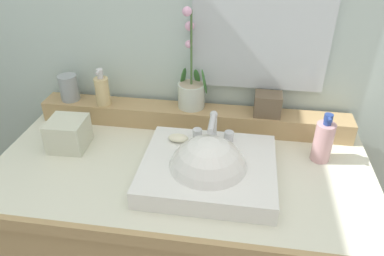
{
  "coord_description": "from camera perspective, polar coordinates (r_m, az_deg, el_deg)",
  "views": [
    {
      "loc": [
        0.19,
        -0.98,
        1.61
      ],
      "look_at": [
        0.04,
        -0.02,
        1.01
      ],
      "focal_mm": 34.17,
      "sensor_mm": 36.0,
      "label": 1
    }
  ],
  "objects": [
    {
      "name": "mirror",
      "position": [
        1.33,
        11.09,
        18.05
      ],
      "size": [
        0.49,
        0.02,
        0.6
      ],
      "primitive_type": "cube",
      "color": "silver"
    },
    {
      "name": "lotion_bottle",
      "position": [
        1.32,
        19.8,
        -1.92
      ],
      "size": [
        0.06,
        0.07,
        0.18
      ],
      "color": "#D7A1A5",
      "rests_on": "vanity_cabinet"
    },
    {
      "name": "soap_dispenser",
      "position": [
        1.47,
        -13.83,
        5.74
      ],
      "size": [
        0.06,
        0.06,
        0.15
      ],
      "color": "#D7BE84",
      "rests_on": "back_ledge"
    },
    {
      "name": "tissue_box",
      "position": [
        1.39,
        -18.75,
        -0.83
      ],
      "size": [
        0.13,
        0.13,
        0.11
      ],
      "primitive_type": "cube",
      "rotation": [
        0.0,
        0.0,
        0.04
      ],
      "color": "beige",
      "rests_on": "vanity_cabinet"
    },
    {
      "name": "sink_basin",
      "position": [
        1.18,
        2.51,
        -6.95
      ],
      "size": [
        0.43,
        0.37,
        0.28
      ],
      "color": "white",
      "rests_on": "vanity_cabinet"
    },
    {
      "name": "potted_plant",
      "position": [
        1.41,
        -0.1,
        6.16
      ],
      "size": [
        0.12,
        0.1,
        0.39
      ],
      "color": "silver",
      "rests_on": "back_ledge"
    },
    {
      "name": "vanity_cabinet",
      "position": [
        1.55,
        -1.43,
        -18.17
      ],
      "size": [
        1.29,
        0.65,
        0.85
      ],
      "color": "tan",
      "rests_on": "ground"
    },
    {
      "name": "trinket_box",
      "position": [
        1.4,
        11.73,
        3.65
      ],
      "size": [
        0.1,
        0.08,
        0.08
      ],
      "primitive_type": "cube",
      "rotation": [
        0.0,
        0.0,
        -0.02
      ],
      "color": "brown",
      "rests_on": "back_ledge"
    },
    {
      "name": "soap_bar",
      "position": [
        1.26,
        -2.15,
        -1.57
      ],
      "size": [
        0.07,
        0.04,
        0.02
      ],
      "primitive_type": "ellipsoid",
      "color": "beige",
      "rests_on": "sink_basin"
    },
    {
      "name": "tumbler_cup",
      "position": [
        1.55,
        -18.66,
        5.98
      ],
      "size": [
        0.07,
        0.07,
        0.1
      ],
      "primitive_type": "cylinder",
      "color": "#939CA0",
      "rests_on": "back_ledge"
    },
    {
      "name": "back_ledge",
      "position": [
        1.45,
        0.1,
        1.69
      ],
      "size": [
        1.21,
        0.1,
        0.08
      ],
      "primitive_type": "cube",
      "color": "tan",
      "rests_on": "vanity_cabinet"
    }
  ]
}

